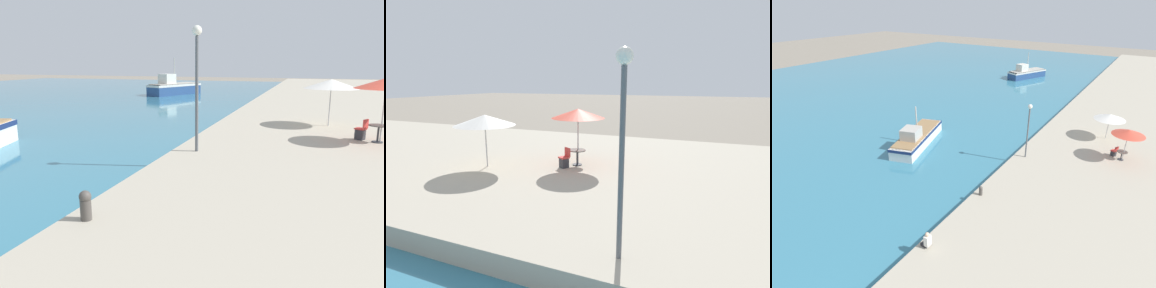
# 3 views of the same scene
# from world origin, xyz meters

# --- Properties ---
(quay_promenade) EXTENTS (16.00, 90.00, 0.67)m
(quay_promenade) POSITION_xyz_m (8.00, 37.00, 0.34)
(quay_promenade) COLOR #B2A893
(quay_promenade) RESTS_ON ground_plane
(fishing_boat_mid) EXTENTS (4.90, 7.50, 4.36)m
(fishing_boat_mid) POSITION_xyz_m (-11.05, 49.16, 0.90)
(fishing_boat_mid) COLOR navy
(fishing_boat_mid) RESTS_ON water_basin
(cafe_umbrella_white) EXTENTS (2.75, 2.75, 2.42)m
(cafe_umbrella_white) POSITION_xyz_m (5.84, 27.33, 2.85)
(cafe_umbrella_white) COLOR #B7B7B7
(cafe_umbrella_white) RESTS_ON quay_promenade
(cafe_table) EXTENTS (0.80, 0.80, 0.74)m
(cafe_table) POSITION_xyz_m (7.67, 23.54, 1.21)
(cafe_table) COLOR #333338
(cafe_table) RESTS_ON quay_promenade
(cafe_chair_left) EXTENTS (0.58, 0.57, 0.91)m
(cafe_chair_left) POSITION_xyz_m (7.05, 23.93, 1.00)
(cafe_chair_left) COLOR #2D2D33
(cafe_chair_left) RESTS_ON quay_promenade
(mooring_bollard) EXTENTS (0.26, 0.26, 0.65)m
(mooring_bollard) POSITION_xyz_m (0.54, 13.06, 1.02)
(mooring_bollard) COLOR #4C4742
(mooring_bollard) RESTS_ON quay_promenade
(lamppost) EXTENTS (0.36, 0.36, 4.56)m
(lamppost) POSITION_xyz_m (0.94, 19.76, 3.77)
(lamppost) COLOR #565B60
(lamppost) RESTS_ON quay_promenade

